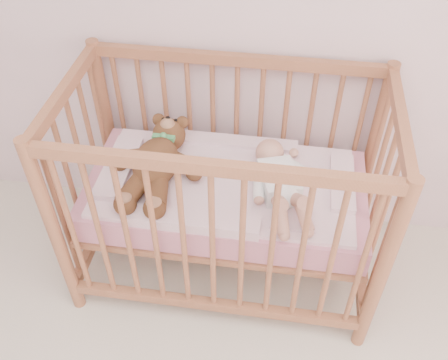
# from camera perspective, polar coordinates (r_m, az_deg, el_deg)

# --- Properties ---
(crib) EXTENTS (1.36, 0.76, 1.00)m
(crib) POSITION_cam_1_polar(r_m,az_deg,el_deg) (2.21, 0.19, -1.37)
(crib) COLOR #9F6543
(crib) RESTS_ON floor
(mattress) EXTENTS (1.22, 0.62, 0.13)m
(mattress) POSITION_cam_1_polar(r_m,az_deg,el_deg) (2.22, 0.19, -1.64)
(mattress) COLOR #CA7E98
(mattress) RESTS_ON crib
(blanket) EXTENTS (1.10, 0.58, 0.06)m
(blanket) POSITION_cam_1_polar(r_m,az_deg,el_deg) (2.17, 0.20, -0.25)
(blanket) COLOR #F1A6BB
(blanket) RESTS_ON mattress
(baby) EXTENTS (0.43, 0.62, 0.14)m
(baby) POSITION_cam_1_polar(r_m,az_deg,el_deg) (2.09, 6.30, 0.22)
(baby) COLOR white
(baby) RESTS_ON blanket
(teddy_bear) EXTENTS (0.45, 0.62, 0.17)m
(teddy_bear) POSITION_cam_1_polar(r_m,az_deg,el_deg) (2.15, -7.77, 1.84)
(teddy_bear) COLOR brown
(teddy_bear) RESTS_ON blanket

